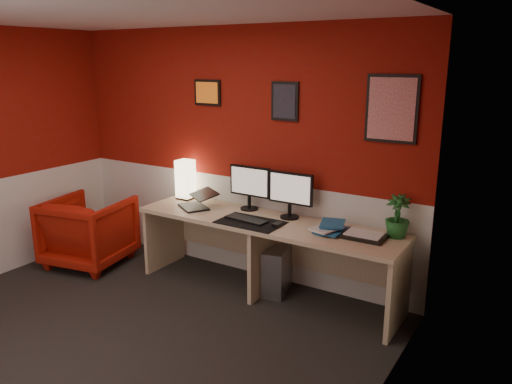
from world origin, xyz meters
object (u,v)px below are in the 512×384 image
desk (266,257)px  laptop (193,197)px  pc_tower (277,269)px  armchair (89,231)px  monitor_right (290,188)px  potted_plant (398,216)px  shoji_lamp (186,181)px  zen_tray (364,236)px  monitor_left (249,181)px

desk → laptop: 0.96m
pc_tower → armchair: (-2.08, -0.48, 0.15)m
laptop → monitor_right: monitor_right is taller
potted_plant → shoji_lamp: bearing=-180.0°
desk → zen_tray: zen_tray is taller
potted_plant → armchair: 3.27m
armchair → laptop: bearing=-174.3°
monitor_right → pc_tower: size_ratio=1.29×
shoji_lamp → armchair: shoji_lamp is taller
desk → monitor_right: monitor_right is taller
shoji_lamp → monitor_right: 1.27m
potted_plant → zen_tray: bearing=-143.3°
potted_plant → pc_tower: bearing=-174.6°
desk → shoji_lamp: size_ratio=6.50×
laptop → pc_tower: bearing=40.0°
laptop → shoji_lamp: bearing=173.3°
laptop → potted_plant: size_ratio=0.91×
zen_tray → armchair: 3.00m
potted_plant → armchair: bearing=-169.5°
potted_plant → armchair: size_ratio=0.45×
monitor_right → armchair: bearing=-165.1°
laptop → pc_tower: (0.90, 0.13, -0.61)m
potted_plant → laptop: bearing=-173.4°
pc_tower → armchair: bearing=178.7°
monitor_right → monitor_left: bearing=175.6°
desk → potted_plant: 1.30m
pc_tower → shoji_lamp: bearing=160.8°
potted_plant → pc_tower: 1.29m
zen_tray → potted_plant: bearing=36.7°
monitor_left → pc_tower: size_ratio=1.29×
desk → armchair: armchair is taller
laptop → pc_tower: laptop is taller
monitor_left → zen_tray: 1.31m
desk → shoji_lamp: bearing=170.1°
monitor_left → armchair: monitor_left is taller
laptop → desk: bearing=34.3°
monitor_right → armchair: 2.32m
zen_tray → potted_plant: (0.22, 0.16, 0.17)m
desk → laptop: laptop is taller
zen_tray → laptop: bearing=-177.9°
monitor_left → zen_tray: size_ratio=1.66×
desk → armchair: bearing=-169.0°
potted_plant → pc_tower: potted_plant is taller
zen_tray → pc_tower: zen_tray is taller
monitor_left → armchair: (-1.68, -0.61, -0.65)m
shoji_lamp → laptop: size_ratio=1.21×
monitor_left → monitor_right: 0.48m
monitor_left → pc_tower: 0.90m
shoji_lamp → zen_tray: shoji_lamp is taller
monitor_right → zen_tray: 0.85m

